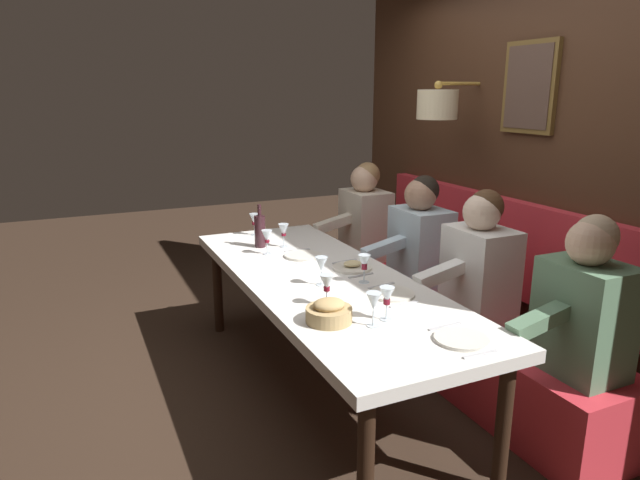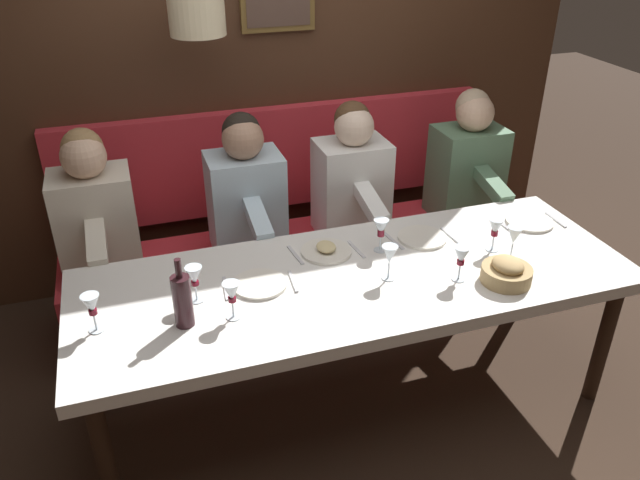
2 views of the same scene
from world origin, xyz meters
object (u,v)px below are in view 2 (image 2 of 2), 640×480
Objects in this scene: wine_glass_3 at (92,306)px; wine_glass_7 at (232,293)px; wine_glass_1 at (390,256)px; bread_bowl at (507,272)px; wine_glass_0 at (514,236)px; wine_glass_4 at (495,229)px; wine_glass_5 at (461,257)px; diner_nearest at (468,160)px; wine_bottle at (182,300)px; wine_glass_2 at (194,277)px; diner_far at (94,210)px; dining_table at (356,287)px; diner_near at (352,175)px; wine_glass_6 at (381,229)px; diner_middle at (246,190)px.

wine_glass_3 and wine_glass_7 have the same top height.
wine_glass_1 reaches higher than bread_bowl.
wine_glass_0 is 0.10m from wine_glass_4.
wine_glass_1 and wine_glass_5 have the same top height.
wine_glass_0 is at bearing 161.51° from diner_nearest.
wine_glass_1 is (0.02, 0.61, 0.00)m from wine_glass_0.
wine_glass_7 is at bearing -94.51° from wine_bottle.
wine_glass_7 is 1.19m from bread_bowl.
wine_glass_3 is 1.00× the size of wine_glass_5.
bread_bowl is at bearing -101.90° from wine_glass_2.
diner_far is (0.00, 2.15, 0.00)m from diner_nearest.
diner_near reaches higher than dining_table.
diner_nearest is 4.82× the size of wine_glass_5.
wine_glass_6 is 1.00m from wine_bottle.
wine_glass_4 is at bearing -83.49° from wine_glass_7.
wine_glass_7 is (-0.16, -0.12, -0.00)m from wine_glass_2.
wine_glass_7 is (-0.15, 1.28, 0.00)m from wine_glass_4.
wine_glass_4 is (-0.88, -1.00, 0.04)m from diner_middle.
diner_far is at bearing 51.13° from dining_table.
diner_far is 1.14m from wine_glass_7.
diner_far reaches higher than wine_glass_3.
wine_glass_7 is (-0.05, 1.32, -0.00)m from wine_glass_0.
wine_glass_3 is 0.55× the size of wine_bottle.
diner_middle is (0.00, 0.62, 0.00)m from diner_near.
dining_table is 3.16× the size of diner_nearest.
wine_glass_7 is (-1.02, 0.89, 0.04)m from diner_near.
diner_near is 4.82× the size of wine_glass_7.
wine_glass_3 is (-0.06, 1.11, 0.18)m from dining_table.
wine_glass_6 is at bearing 64.97° from wine_glass_0.
diner_middle is at bearing -15.10° from wine_glass_7.
wine_glass_7 is at bearing 92.24° from wine_glass_0.
diner_far reaches higher than wine_glass_6.
wine_glass_0 is at bearing -96.85° from dining_table.
wine_glass_0 is at bearing -117.97° from diner_far.
wine_glass_0 and wine_glass_4 have the same top height.
wine_glass_2 is (0.09, 0.83, -0.00)m from wine_glass_1.
wine_bottle is at bearing 155.19° from diner_middle.
bread_bowl is (-0.18, -0.48, -0.07)m from wine_glass_1.
diner_nearest is 1.96m from wine_glass_2.
wine_glass_2 is at bearing 89.24° from wine_glass_4.
diner_far is 2.07m from wine_glass_0.
wine_glass_3 is 1.72m from bread_bowl.
wine_glass_3 is (-0.94, 2.17, 0.04)m from diner_nearest.
diner_far is (0.00, 1.40, 0.00)m from diner_near.
wine_glass_4 and wine_glass_7 have the same top height.
dining_table is 0.94m from diner_near.
diner_nearest is at bearing -21.94° from bread_bowl.
wine_glass_3 is at bearing 99.86° from wine_glass_6.
wine_glass_5 is at bearing 104.96° from wine_glass_0.
diner_middle is at bearing 34.34° from wine_glass_5.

